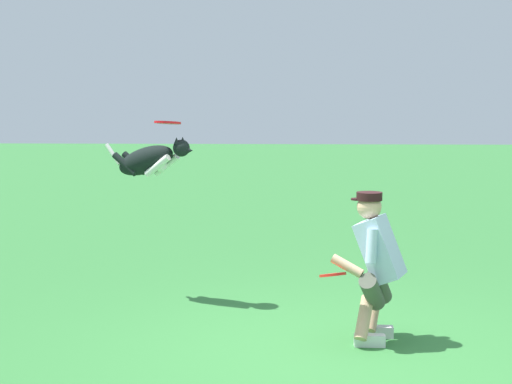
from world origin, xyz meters
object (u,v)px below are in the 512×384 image
person (376,262)px  dog (150,160)px  frisbee_held (333,275)px  frisbee_flying (168,123)px

person → dog: 2.68m
person → frisbee_held: (0.37, 0.12, -0.09)m
frisbee_held → frisbee_flying: bearing=-41.3°
person → frisbee_flying: frisbee_flying is taller
frisbee_flying → frisbee_held: frisbee_flying is taller
person → frisbee_held: 0.40m
person → frisbee_flying: bearing=-12.4°
frisbee_flying → frisbee_held: bearing=138.7°
dog → frisbee_held: size_ratio=4.43×
dog → frisbee_flying: 0.44m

